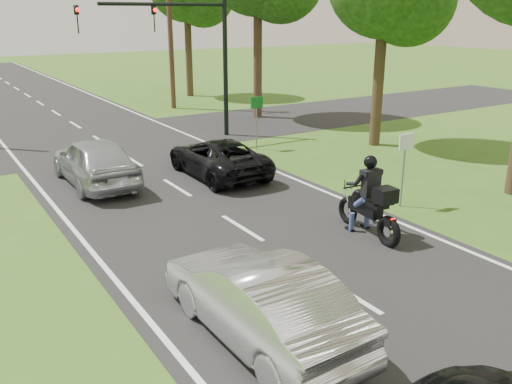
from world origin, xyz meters
TOP-DOWN VIEW (x-y plane):
  - ground at (0.00, 0.00)m, footprint 140.00×140.00m
  - road at (0.00, 10.00)m, footprint 8.00×100.00m
  - cross_road at (0.00, 16.00)m, footprint 60.00×7.00m
  - motorcycle_rider at (2.43, 1.92)m, footprint 0.72×2.39m
  - dark_suv at (1.77, 8.53)m, footprint 2.15×4.54m
  - silver_sedan at (-2.30, -0.39)m, footprint 1.60×4.40m
  - silver_suv at (-2.03, 9.73)m, footprint 1.85×4.58m
  - traffic_signal at (3.34, 14.00)m, footprint 6.38×0.44m
  - utility_pole_far at (6.20, 22.00)m, footprint 1.60×0.28m
  - sign_white at (4.70, 2.98)m, footprint 0.55×0.07m
  - sign_green at (4.90, 10.98)m, footprint 0.55×0.07m

SIDE VIEW (x-z plane):
  - ground at x=0.00m, z-range 0.00..0.00m
  - cross_road at x=0.00m, z-range 0.00..0.01m
  - road at x=0.00m, z-range 0.00..0.01m
  - dark_suv at x=1.77m, z-range 0.01..1.27m
  - silver_sedan at x=-2.30m, z-range 0.01..1.45m
  - silver_suv at x=-2.03m, z-range 0.01..1.57m
  - motorcycle_rider at x=2.43m, z-range -0.22..1.84m
  - sign_white at x=4.70m, z-range 0.54..2.66m
  - sign_green at x=4.90m, z-range 0.54..2.66m
  - traffic_signal at x=3.34m, z-range 1.14..7.14m
  - utility_pole_far at x=6.20m, z-range 0.08..10.08m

